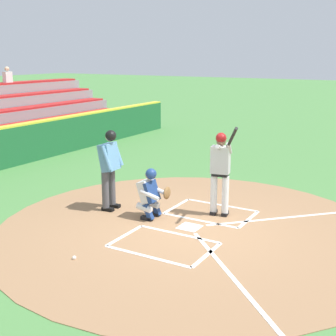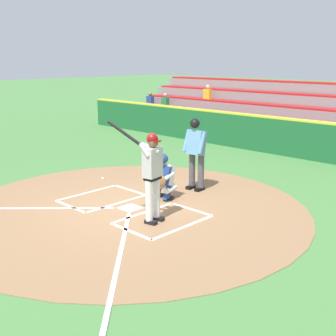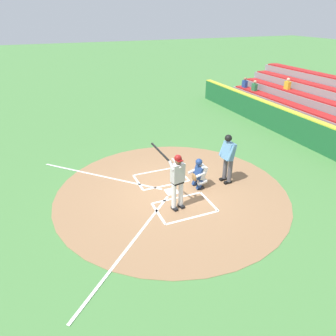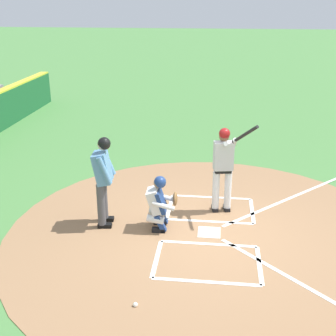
{
  "view_description": "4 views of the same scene",
  "coord_description": "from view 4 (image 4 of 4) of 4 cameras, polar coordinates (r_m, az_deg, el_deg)",
  "views": [
    {
      "loc": [
        7.98,
        4.12,
        3.5
      ],
      "look_at": [
        0.02,
        -0.51,
        1.22
      ],
      "focal_mm": 49.18,
      "sensor_mm": 36.0,
      "label": 1
    },
    {
      "loc": [
        -7.13,
        6.07,
        3.3
      ],
      "look_at": [
        -0.57,
        -0.64,
        0.93
      ],
      "focal_mm": 46.49,
      "sensor_mm": 36.0,
      "label": 2
    },
    {
      "loc": [
        -8.42,
        3.61,
        5.63
      ],
      "look_at": [
        -0.52,
        0.35,
        1.25
      ],
      "focal_mm": 32.78,
      "sensor_mm": 36.0,
      "label": 3
    },
    {
      "loc": [
        7.78,
        0.08,
        4.37
      ],
      "look_at": [
        -0.38,
        -0.86,
        1.19
      ],
      "focal_mm": 47.62,
      "sensor_mm": 36.0,
      "label": 4
    }
  ],
  "objects": [
    {
      "name": "ground_plane",
      "position": [
        8.92,
        5.29,
        -8.27
      ],
      "size": [
        120.0,
        120.0,
        0.0
      ],
      "primitive_type": "plane",
      "color": "#4C8442"
    },
    {
      "name": "dirt_circle",
      "position": [
        8.92,
        5.29,
        -8.23
      ],
      "size": [
        8.0,
        8.0,
        0.01
      ],
      "primitive_type": "cylinder",
      "color": "#99704C",
      "rests_on": "ground"
    },
    {
      "name": "home_plate_and_chalk",
      "position": [
        8.95,
        10.99,
        -8.39
      ],
      "size": [
        7.93,
        4.91,
        0.01
      ],
      "color": "white",
      "rests_on": "dirt_circle"
    },
    {
      "name": "batter",
      "position": [
        9.35,
        7.14,
        0.5
      ],
      "size": [
        0.86,
        0.85,
        2.13
      ],
      "color": "white",
      "rests_on": "ground"
    },
    {
      "name": "catcher",
      "position": [
        8.79,
        -1.11,
        -4.31
      ],
      "size": [
        0.6,
        0.6,
        1.13
      ],
      "color": "black",
      "rests_on": "ground"
    },
    {
      "name": "plate_umpire",
      "position": [
        8.83,
        -8.32,
        -0.98
      ],
      "size": [
        0.6,
        0.44,
        1.86
      ],
      "color": "#4C4C51",
      "rests_on": "ground"
    },
    {
      "name": "baseball",
      "position": [
        7.01,
        -4.21,
        -17.05
      ],
      "size": [
        0.07,
        0.07,
        0.07
      ],
      "primitive_type": "sphere",
      "color": "white",
      "rests_on": "ground"
    }
  ]
}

